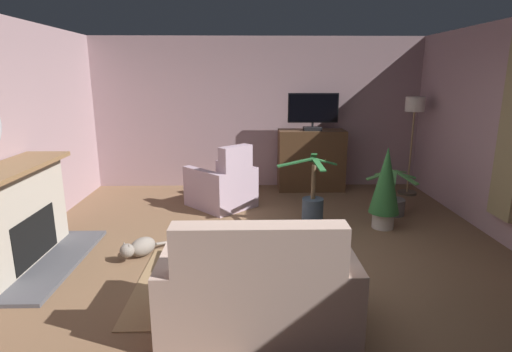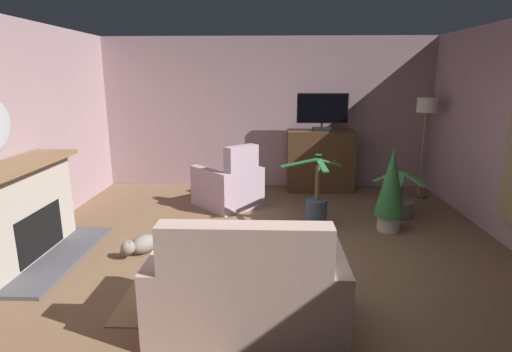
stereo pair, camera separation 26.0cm
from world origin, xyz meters
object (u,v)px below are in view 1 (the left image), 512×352
at_px(tv_cabinet, 311,161).
at_px(potted_plant_leafy_by_curtain, 392,203).
at_px(folded_newspaper, 233,232).
at_px(sofa_floral, 257,291).
at_px(coffee_table, 244,236).
at_px(floor_lamp, 414,119).
at_px(potted_plant_small_fern_corner, 386,185).
at_px(fireplace, 16,219).
at_px(tv_remote, 243,230).
at_px(potted_plant_on_hearth_side, 312,207).
at_px(television, 313,111).
at_px(cat, 140,247).
at_px(armchair_in_far_corner, 223,187).

distance_m(tv_cabinet, potted_plant_leafy_by_curtain, 1.78).
xyz_separation_m(folded_newspaper, sofa_floral, (0.24, -1.10, -0.08)).
relative_size(coffee_table, folded_newspaper, 3.82).
xyz_separation_m(coffee_table, floor_lamp, (2.87, 2.79, 0.96)).
height_order(coffee_table, potted_plant_small_fern_corner, potted_plant_small_fern_corner).
bearing_deg(fireplace, tv_remote, -1.91).
xyz_separation_m(potted_plant_leafy_by_curtain, potted_plant_small_fern_corner, (-0.31, -0.56, 0.44)).
bearing_deg(coffee_table, floor_lamp, 44.12).
height_order(potted_plant_on_hearth_side, floor_lamp, floor_lamp).
bearing_deg(coffee_table, potted_plant_small_fern_corner, 31.22).
bearing_deg(television, tv_remote, -111.63).
xyz_separation_m(fireplace, potted_plant_leafy_by_curtain, (4.69, 1.60, -0.36)).
bearing_deg(tv_remote, television, 36.69).
distance_m(coffee_table, sofa_floral, 1.10).
distance_m(tv_cabinet, potted_plant_small_fern_corner, 2.11).
bearing_deg(cat, folded_newspaper, -14.79).
distance_m(tv_cabinet, floor_lamp, 1.89).
xyz_separation_m(cat, floor_lamp, (4.08, 2.50, 1.21)).
xyz_separation_m(potted_plant_small_fern_corner, cat, (-3.11, -0.87, -0.50)).
xyz_separation_m(television, armchair_in_far_corner, (-1.55, -0.94, -1.12)).
height_order(tv_remote, cat, tv_remote).
xyz_separation_m(coffee_table, folded_newspaper, (-0.12, -0.00, 0.05)).
relative_size(folded_newspaper, armchair_in_far_corner, 0.25).
bearing_deg(folded_newspaper, potted_plant_on_hearth_side, 49.67).
xyz_separation_m(tv_cabinet, cat, (-2.41, -2.85, -0.41)).
distance_m(tv_remote, folded_newspaper, 0.12).
relative_size(coffee_table, potted_plant_on_hearth_side, 1.12).
xyz_separation_m(folded_newspaper, cat, (-1.09, 0.29, -0.30)).
xyz_separation_m(coffee_table, tv_remote, (-0.01, 0.04, 0.05)).
relative_size(fireplace, television, 2.03).
xyz_separation_m(television, floor_lamp, (1.68, -0.30, -0.12)).
bearing_deg(tv_cabinet, armchair_in_far_corner, -147.49).
bearing_deg(potted_plant_leafy_by_curtain, cat, -157.36).
xyz_separation_m(coffee_table, armchair_in_far_corner, (-0.36, 2.14, -0.04)).
relative_size(fireplace, armchair_in_far_corner, 1.48).
bearing_deg(armchair_in_far_corner, coffee_table, -80.55).
relative_size(fireplace, potted_plant_small_fern_corner, 1.59).
bearing_deg(potted_plant_leafy_by_curtain, floor_lamp, 58.45).
distance_m(tv_remote, potted_plant_leafy_by_curtain, 2.80).
bearing_deg(potted_plant_on_hearth_side, coffee_table, -126.88).
distance_m(coffee_table, potted_plant_on_hearth_side, 1.57).
bearing_deg(potted_plant_leafy_by_curtain, tv_remote, -142.96).
bearing_deg(tv_remote, sofa_floral, -115.42).
bearing_deg(tv_cabinet, folded_newspaper, -112.81).
relative_size(tv_cabinet, potted_plant_leafy_by_curtain, 1.51).
distance_m(potted_plant_on_hearth_side, floor_lamp, 2.69).
xyz_separation_m(armchair_in_far_corner, potted_plant_leafy_by_curtain, (2.57, -0.43, -0.15)).
height_order(television, tv_remote, television).
height_order(fireplace, armchair_in_far_corner, fireplace).
height_order(armchair_in_far_corner, potted_plant_leafy_by_curtain, armchair_in_far_corner).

